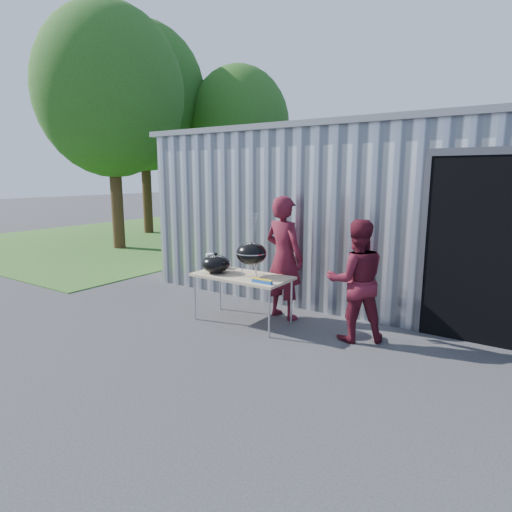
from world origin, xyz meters
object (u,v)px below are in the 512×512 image
Objects in this scene: kettle_grill at (251,249)px; person_bystander at (356,281)px; folding_table at (242,278)px; person_cook at (284,258)px.

person_bystander is at bearing 9.50° from kettle_grill.
folding_table is 1.59× the size of kettle_grill.
folding_table is 1.73m from person_bystander.
person_cook reaches higher than folding_table.
person_cook is 1.33m from person_bystander.
folding_table is at bearing -24.50° from person_bystander.
person_cook is at bearing 54.53° from folding_table.
kettle_grill is 0.56× the size of person_bystander.
person_cook reaches higher than kettle_grill.
kettle_grill is at bearing 75.15° from person_cook.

